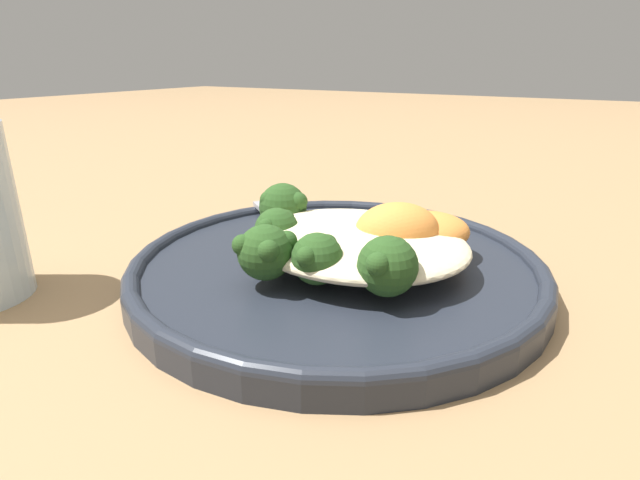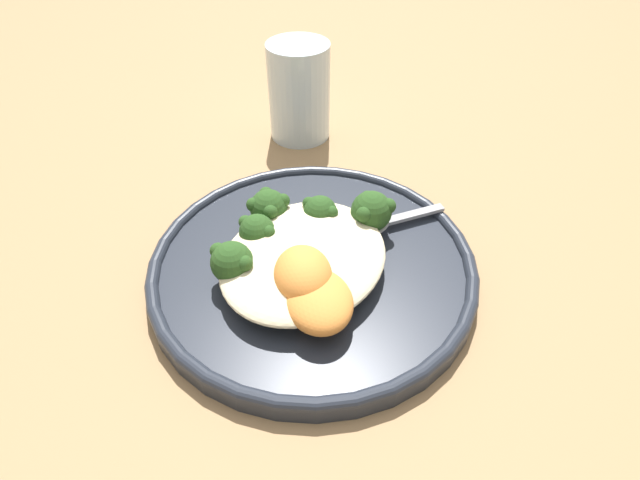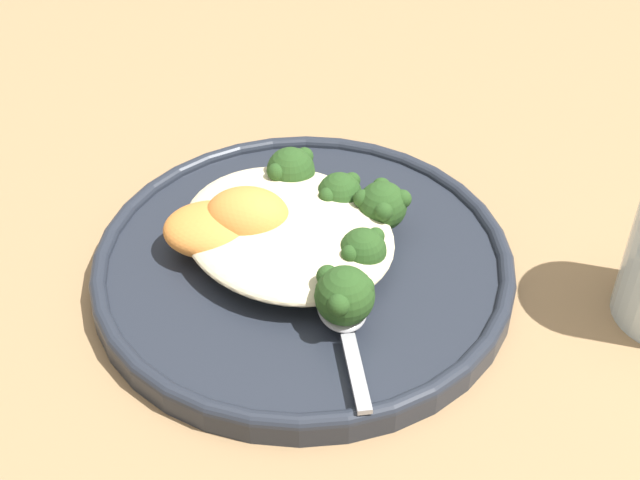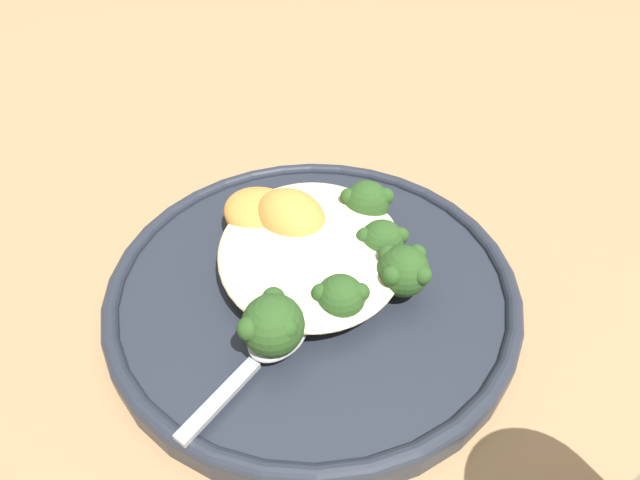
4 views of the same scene
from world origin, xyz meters
The scene contains 11 objects.
ground_plane centered at (0.00, 0.00, 0.00)m, with size 4.00×4.00×0.00m, color #9E7A51.
plate centered at (0.00, 0.02, 0.01)m, with size 0.30×0.30×0.02m.
quinoa_mound centered at (-0.01, 0.02, 0.03)m, with size 0.16×0.14×0.02m, color beige.
broccoli_stalk_0 centered at (0.05, -0.01, 0.04)m, with size 0.12×0.05×0.04m.
broccoli_stalk_1 centered at (0.03, 0.03, 0.04)m, with size 0.08×0.05×0.03m.
broccoli_stalk_2 centered at (0.01, 0.07, 0.04)m, with size 0.07×0.10×0.04m.
broccoli_stalk_3 centered at (-0.01, 0.06, 0.04)m, with size 0.03×0.09×0.03m.
broccoli_stalk_4 centered at (-0.05, 0.05, 0.04)m, with size 0.09×0.10×0.04m.
sweet_potato_chunk_0 centered at (-0.04, 0.00, 0.04)m, with size 0.06×0.05×0.04m, color orange.
sweet_potato_chunk_1 centered at (-0.05, -0.02, 0.04)m, with size 0.07×0.06×0.03m, color orange.
spoon centered at (0.07, -0.01, 0.03)m, with size 0.10×0.08×0.01m.
Camera 3 is at (0.34, -0.30, 0.44)m, focal length 50.00 mm.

